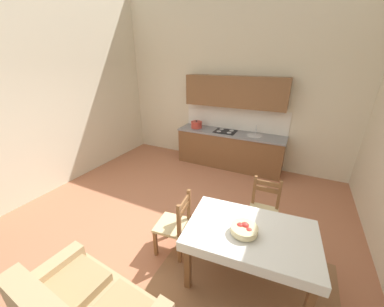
{
  "coord_description": "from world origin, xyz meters",
  "views": [
    {
      "loc": [
        1.56,
        -2.58,
        2.54
      ],
      "look_at": [
        0.09,
        0.43,
        1.11
      ],
      "focal_mm": 20.6,
      "sensor_mm": 36.0,
      "label": 1
    }
  ],
  "objects": [
    {
      "name": "dining_chair_kitchen_side",
      "position": [
        1.34,
        0.31,
        0.44
      ],
      "size": [
        0.44,
        0.44,
        0.93
      ],
      "color": "#D1BC89",
      "rests_on": "ground_plane"
    },
    {
      "name": "dining_table",
      "position": [
        1.31,
        -0.54,
        0.63
      ],
      "size": [
        1.53,
        1.05,
        0.75
      ],
      "color": "brown",
      "rests_on": "ground_plane"
    },
    {
      "name": "fruit_bowl",
      "position": [
        1.24,
        -0.61,
        0.81
      ],
      "size": [
        0.3,
        0.3,
        0.12
      ],
      "color": "beige",
      "rests_on": "dining_table"
    },
    {
      "name": "dining_chair_tv_side",
      "position": [
        0.3,
        -0.53,
        0.44
      ],
      "size": [
        0.47,
        0.47,
        0.93
      ],
      "color": "#D1BC89",
      "rests_on": "ground_plane"
    },
    {
      "name": "ground_plane",
      "position": [
        0.0,
        0.0,
        -0.05
      ],
      "size": [
        6.25,
        6.12,
        0.1
      ],
      "primitive_type": "cube",
      "color": "#AD6B4C"
    },
    {
      "name": "wall_left",
      "position": [
        -2.89,
        0.0,
        2.11
      ],
      "size": [
        0.12,
        6.12,
        4.23
      ],
      "primitive_type": "cube",
      "color": "beige",
      "rests_on": "ground_plane"
    },
    {
      "name": "area_rug",
      "position": [
        1.31,
        -0.64,
        0.0
      ],
      "size": [
        2.1,
        1.6,
        0.01
      ],
      "primitive_type": "cube",
      "color": "#8E6242",
      "rests_on": "ground_plane"
    },
    {
      "name": "wall_back",
      "position": [
        0.0,
        2.82,
        2.11
      ],
      "size": [
        6.25,
        0.12,
        4.23
      ],
      "primitive_type": "cube",
      "color": "beige",
      "rests_on": "ground_plane"
    },
    {
      "name": "kitchen_cabinetry",
      "position": [
        0.13,
        2.49,
        0.86
      ],
      "size": [
        2.61,
        0.63,
        2.2
      ],
      "color": "brown",
      "rests_on": "ground_plane"
    }
  ]
}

